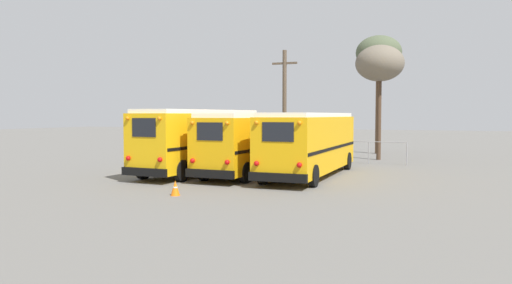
# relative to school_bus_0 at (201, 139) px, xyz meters

# --- Properties ---
(ground_plane) EXTENTS (160.00, 160.00, 0.00)m
(ground_plane) POSITION_rel_school_bus_0_xyz_m (2.90, 1.20, -1.81)
(ground_plane) COLOR #66635E
(school_bus_0) EXTENTS (2.90, 9.93, 3.34)m
(school_bus_0) POSITION_rel_school_bus_0_xyz_m (0.00, 0.00, 0.00)
(school_bus_0) COLOR #EAAA0F
(school_bus_0) RESTS_ON ground
(school_bus_1) EXTENTS (2.81, 10.72, 3.14)m
(school_bus_1) POSITION_rel_school_bus_0_xyz_m (2.90, 1.05, -0.10)
(school_bus_1) COLOR #E5A00C
(school_bus_1) RESTS_ON ground
(school_bus_2) EXTENTS (2.66, 10.17, 3.17)m
(school_bus_2) POSITION_rel_school_bus_0_xyz_m (5.79, 0.70, -0.09)
(school_bus_2) COLOR #E5A00C
(school_bus_2) RESTS_ON ground
(utility_pole) EXTENTS (1.80, 0.29, 7.55)m
(utility_pole) POSITION_rel_school_bus_0_xyz_m (1.40, 9.59, 2.12)
(utility_pole) COLOR brown
(utility_pole) RESTS_ON ground
(bare_tree_0) EXTENTS (3.55, 3.55, 9.29)m
(bare_tree_0) POSITION_rel_school_bus_0_xyz_m (6.76, 16.77, 6.01)
(bare_tree_0) COLOR brown
(bare_tree_0) RESTS_ON ground
(bare_tree_1) EXTENTS (3.27, 3.27, 7.80)m
(bare_tree_1) POSITION_rel_school_bus_0_xyz_m (7.64, 11.25, 4.69)
(bare_tree_1) COLOR #473323
(bare_tree_1) RESTS_ON ground
(fence_line) EXTENTS (13.85, 0.06, 1.42)m
(fence_line) POSITION_rel_school_bus_0_xyz_m (2.90, 8.02, -0.84)
(fence_line) COLOR #939399
(fence_line) RESTS_ON ground
(traffic_cone) EXTENTS (0.36, 0.36, 0.58)m
(traffic_cone) POSITION_rel_school_bus_0_xyz_m (2.70, -7.11, -1.52)
(traffic_cone) COLOR orange
(traffic_cone) RESTS_ON ground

